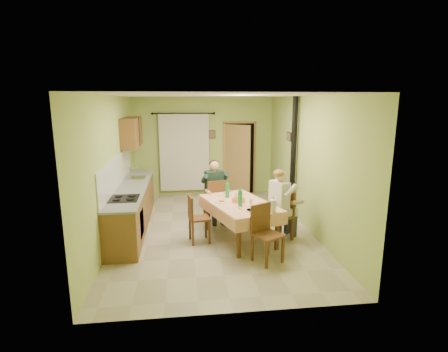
{
  "coord_description": "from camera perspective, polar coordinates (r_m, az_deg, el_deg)",
  "views": [
    {
      "loc": [
        -0.6,
        -7.01,
        2.71
      ],
      "look_at": [
        0.25,
        0.1,
        1.15
      ],
      "focal_mm": 28.0,
      "sensor_mm": 36.0,
      "label": 1
    }
  ],
  "objects": [
    {
      "name": "floor",
      "position": [
        7.54,
        -1.82,
        -8.78
      ],
      "size": [
        4.0,
        6.0,
        0.01
      ],
      "primitive_type": "cube",
      "color": "tan",
      "rests_on": "ground"
    },
    {
      "name": "dining_table",
      "position": [
        6.94,
        2.54,
        -7.32
      ],
      "size": [
        1.54,
        2.0,
        0.76
      ],
      "rotation": [
        0.0,
        0.0,
        0.31
      ],
      "color": "#EAA37A",
      "rests_on": "ground"
    },
    {
      "name": "kitchen_run",
      "position": [
        7.82,
        -14.71,
        -4.69
      ],
      "size": [
        0.64,
        3.64,
        1.56
      ],
      "color": "brown",
      "rests_on": "ground"
    },
    {
      "name": "picture_back",
      "position": [
        10.07,
        -1.96,
        6.8
      ],
      "size": [
        0.19,
        0.03,
        0.23
      ],
      "primitive_type": "cube",
      "color": "black",
      "rests_on": "room_shell"
    },
    {
      "name": "chair_right",
      "position": [
        7.07,
        9.15,
        -7.88
      ],
      "size": [
        0.55,
        0.55,
        0.98
      ],
      "rotation": [
        0.0,
        0.0,
        1.97
      ],
      "color": "#573217",
      "rests_on": "ground"
    },
    {
      "name": "chair_left",
      "position": [
        6.86,
        -4.14,
        -8.39
      ],
      "size": [
        0.43,
        0.43,
        0.94
      ],
      "rotation": [
        0.0,
        0.0,
        -1.42
      ],
      "color": "#573217",
      "rests_on": "ground"
    },
    {
      "name": "man_right",
      "position": [
        6.88,
        9.22,
        -3.3
      ],
      "size": [
        0.6,
        0.65,
        1.39
      ],
      "rotation": [
        0.0,
        0.0,
        1.97
      ],
      "color": "beige",
      "rests_on": "chair_right"
    },
    {
      "name": "chair_near",
      "position": [
        6.1,
        7.01,
        -11.18
      ],
      "size": [
        0.58,
        0.58,
        0.99
      ],
      "rotation": [
        0.0,
        0.0,
        3.64
      ],
      "color": "#573217",
      "rests_on": "ground"
    },
    {
      "name": "chair_far",
      "position": [
        7.88,
        -1.48,
        -5.58
      ],
      "size": [
        0.53,
        0.53,
        1.01
      ],
      "rotation": [
        0.0,
        0.0,
        0.21
      ],
      "color": "#573217",
      "rests_on": "ground"
    },
    {
      "name": "picture_right",
      "position": [
        8.65,
        10.57,
        6.37
      ],
      "size": [
        0.03,
        0.31,
        0.21
      ],
      "primitive_type": "cube",
      "color": "brown",
      "rests_on": "room_shell"
    },
    {
      "name": "stove_flue",
      "position": [
        8.19,
        11.12,
        0.17
      ],
      "size": [
        0.24,
        0.24,
        2.8
      ],
      "color": "black",
      "rests_on": "ground"
    },
    {
      "name": "upper_cabinets",
      "position": [
        8.83,
        -14.84,
        6.94
      ],
      "size": [
        0.35,
        1.4,
        0.7
      ],
      "primitive_type": "cube",
      "color": "brown",
      "rests_on": "room_shell"
    },
    {
      "name": "tableware",
      "position": [
        6.72,
        3.12,
        -4.01
      ],
      "size": [
        1.01,
        1.48,
        0.33
      ],
      "color": "white",
      "rests_on": "dining_table"
    },
    {
      "name": "curtain",
      "position": [
        10.02,
        -6.47,
        3.89
      ],
      "size": [
        1.7,
        0.07,
        2.22
      ],
      "color": "black",
      "rests_on": "ground"
    },
    {
      "name": "man_far",
      "position": [
        7.74,
        -1.53,
        -1.4
      ],
      "size": [
        0.63,
        0.54,
        1.39
      ],
      "rotation": [
        0.0,
        0.0,
        0.21
      ],
      "color": "#192D23",
      "rests_on": "chair_far"
    },
    {
      "name": "room_shell",
      "position": [
        7.09,
        -1.92,
        5.07
      ],
      "size": [
        4.04,
        6.04,
        2.82
      ],
      "color": "#ACC364",
      "rests_on": "ground"
    },
    {
      "name": "doorway",
      "position": [
        10.12,
        2.38,
        2.84
      ],
      "size": [
        0.96,
        0.59,
        2.15
      ],
      "color": "black",
      "rests_on": "ground"
    }
  ]
}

